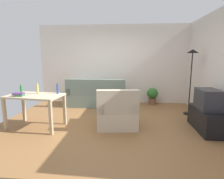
% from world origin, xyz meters
% --- Properties ---
extents(ground_plane, '(5.20, 4.40, 0.02)m').
position_xyz_m(ground_plane, '(0.00, 0.00, -0.01)').
color(ground_plane, olive).
extents(wall_rear, '(5.20, 0.10, 2.70)m').
position_xyz_m(wall_rear, '(0.00, 2.20, 1.35)').
color(wall_rear, silver).
rests_on(wall_rear, ground_plane).
extents(wall_right, '(0.10, 4.40, 2.70)m').
position_xyz_m(wall_right, '(2.60, 0.00, 1.35)').
color(wall_right, beige).
rests_on(wall_right, ground_plane).
extents(couch, '(1.89, 0.84, 0.92)m').
position_xyz_m(couch, '(-0.50, 1.59, 0.31)').
color(couch, slate).
rests_on(couch, ground_plane).
extents(tv_stand, '(0.44, 1.10, 0.48)m').
position_xyz_m(tv_stand, '(2.25, -0.27, 0.24)').
color(tv_stand, black).
rests_on(tv_stand, ground_plane).
extents(tv, '(0.41, 0.60, 0.44)m').
position_xyz_m(tv, '(2.25, -0.27, 0.70)').
color(tv, '#2D2D33').
rests_on(tv, tv_stand).
extents(torchiere_lamp, '(0.32, 0.32, 1.81)m').
position_xyz_m(torchiere_lamp, '(2.25, 0.90, 1.41)').
color(torchiere_lamp, black).
rests_on(torchiere_lamp, ground_plane).
extents(desk, '(1.28, 0.85, 0.76)m').
position_xyz_m(desk, '(-1.58, -0.40, 0.65)').
color(desk, '#C6B28E').
rests_on(desk, ground_plane).
extents(potted_plant, '(0.36, 0.36, 0.57)m').
position_xyz_m(potted_plant, '(1.36, 1.90, 0.33)').
color(potted_plant, brown).
rests_on(potted_plant, ground_plane).
extents(armchair, '(0.99, 0.94, 0.92)m').
position_xyz_m(armchair, '(0.28, -0.23, 0.32)').
color(armchair, beige).
rests_on(armchair, ground_plane).
extents(bottle_green, '(0.06, 0.06, 0.20)m').
position_xyz_m(bottle_green, '(-2.00, -0.21, 0.85)').
color(bottle_green, '#1E722D').
rests_on(bottle_green, desk).
extents(bottle_squat, '(0.05, 0.05, 0.27)m').
position_xyz_m(bottle_squat, '(-1.57, -0.27, 0.88)').
color(bottle_squat, '#BCB24C').
rests_on(bottle_squat, desk).
extents(bottle_blue, '(0.05, 0.05, 0.26)m').
position_xyz_m(bottle_blue, '(-1.11, -0.23, 0.88)').
color(bottle_blue, '#2347A3').
rests_on(bottle_blue, desk).
extents(book_stack, '(0.24, 0.19, 0.08)m').
position_xyz_m(book_stack, '(-1.85, -0.56, 0.80)').
color(book_stack, '#236B33').
rests_on(book_stack, desk).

